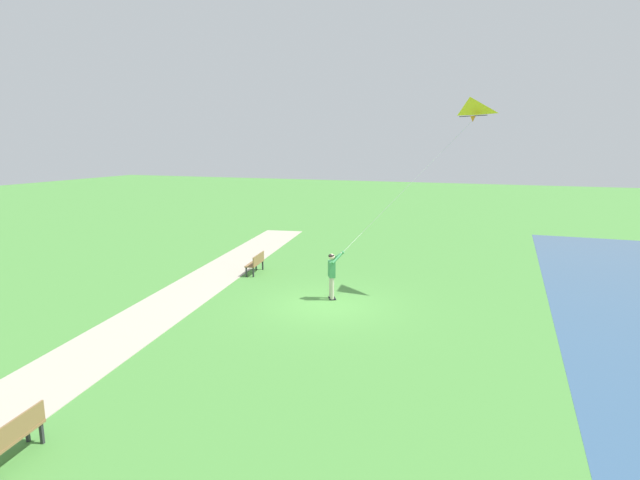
# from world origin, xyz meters

# --- Properties ---
(ground_plane) EXTENTS (120.00, 120.00, 0.00)m
(ground_plane) POSITION_xyz_m (0.00, 0.00, 0.00)
(ground_plane) COLOR #4C8E3D
(walkway_path) EXTENTS (7.37, 31.98, 0.02)m
(walkway_path) POSITION_xyz_m (5.38, 2.00, 0.01)
(walkway_path) COLOR #B7AD99
(walkway_path) RESTS_ON ground
(person_kite_flyer) EXTENTS (0.62, 0.52, 1.83)m
(person_kite_flyer) POSITION_xyz_m (0.07, -0.74, 1.05)
(person_kite_flyer) COLOR #232328
(person_kite_flyer) RESTS_ON ground
(flying_kite) EXTENTS (4.78, 2.77, 5.58)m
(flying_kite) POSITION_xyz_m (-4.32, -3.09, 6.89)
(flying_kite) COLOR yellow
(park_bench_near_walkway) EXTENTS (0.67, 1.55, 0.88)m
(park_bench_near_walkway) POSITION_xyz_m (4.51, -3.20, 0.51)
(park_bench_near_walkway) COLOR olive
(park_bench_near_walkway) RESTS_ON ground
(park_bench_far_walkway) EXTENTS (0.67, 1.55, 0.88)m
(park_bench_far_walkway) POSITION_xyz_m (2.32, 10.63, 0.51)
(park_bench_far_walkway) COLOR olive
(park_bench_far_walkway) RESTS_ON ground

